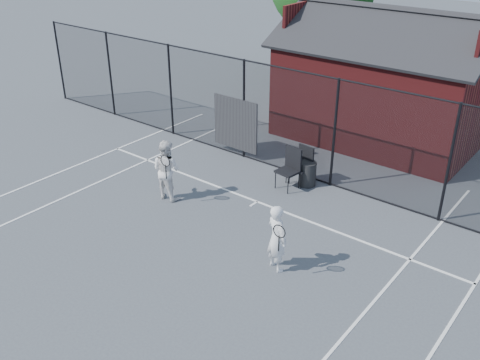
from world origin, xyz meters
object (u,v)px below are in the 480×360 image
Objects in this scene: player_front at (277,238)px; chair_left at (288,170)px; player_back at (166,170)px; chair_right at (301,167)px; clubhouse at (383,90)px; waste_bin at (307,174)px.

chair_left is (-1.82, 3.14, -0.20)m from player_front.
player_front is at bearing -52.63° from chair_left.
chair_right is (2.31, 2.78, -0.28)m from player_back.
waste_bin is at bearing -89.96° from clubhouse.
clubhouse is at bearing 70.97° from player_back.
clubhouse is 5.02m from chair_left.
chair_right is at bearing 80.74° from chair_left.
player_front is at bearing -11.39° from player_back.
waste_bin is at bearing 23.82° from chair_right.
player_back is 3.20m from chair_left.
player_back reaches higher than player_front.
player_back is (-2.50, -7.24, -0.81)m from clubhouse.
chair_left is 0.46m from chair_right.
waste_bin is at bearing 48.62° from player_back.
player_front is 0.94× the size of player_back.
clubhouse is 4.58m from waste_bin.
player_back is at bearing -125.66° from chair_left.
clubhouse reaches higher than player_back.
chair_right is at bearing 50.31° from player_back.
chair_right reaches higher than waste_bin.
clubhouse is 7.70m from player_back.
chair_left is (-0.32, -4.90, -1.05)m from clubhouse.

